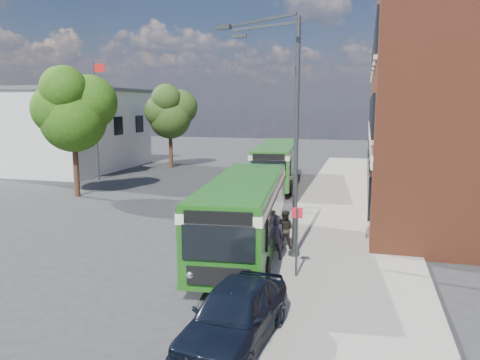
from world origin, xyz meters
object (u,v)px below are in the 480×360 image
(bus_front, at_px, (244,210))
(parked_car, at_px, (235,314))
(street_lamp, at_px, (287,134))
(bus_rear, at_px, (277,160))

(bus_front, height_order, parked_car, bus_front)
(street_lamp, xyz_separation_m, bus_front, (-1.64, -0.00, -2.96))
(bus_rear, xyz_separation_m, parked_car, (3.36, -23.46, -0.93))
(bus_rear, height_order, parked_car, bus_rear)
(street_lamp, xyz_separation_m, bus_rear, (-3.39, 16.44, -2.96))
(bus_front, bearing_deg, street_lamp, 0.06)
(street_lamp, relative_size, bus_rear, 0.76)
(street_lamp, relative_size, parked_car, 2.05)
(bus_rear, bearing_deg, parked_car, -81.86)
(street_lamp, relative_size, bus_front, 0.89)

